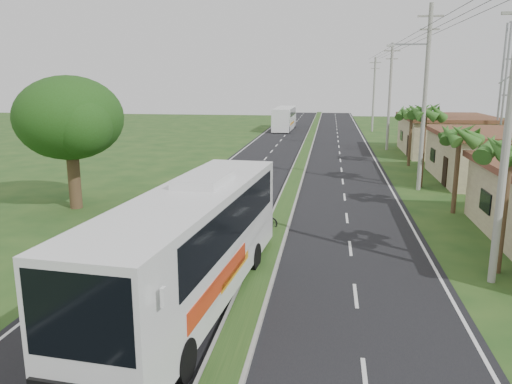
# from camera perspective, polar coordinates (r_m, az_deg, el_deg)

# --- Properties ---
(ground) EXTENTS (180.00, 180.00, 0.00)m
(ground) POSITION_cam_1_polar(r_m,az_deg,el_deg) (17.97, -0.12, -11.14)
(ground) COLOR #1F4419
(ground) RESTS_ON ground
(road_asphalt) EXTENTS (14.00, 160.00, 0.02)m
(road_asphalt) POSITION_cam_1_polar(r_m,az_deg,el_deg) (37.05, 4.47, 1.34)
(road_asphalt) COLOR black
(road_asphalt) RESTS_ON ground
(median_strip) EXTENTS (1.20, 160.00, 0.18)m
(median_strip) POSITION_cam_1_polar(r_m,az_deg,el_deg) (37.04, 4.47, 1.48)
(median_strip) COLOR gray
(median_strip) RESTS_ON ground
(lane_edge_left) EXTENTS (0.12, 160.00, 0.01)m
(lane_edge_left) POSITION_cam_1_polar(r_m,az_deg,el_deg) (38.09, -5.64, 1.61)
(lane_edge_left) COLOR silver
(lane_edge_left) RESTS_ON ground
(lane_edge_right) EXTENTS (0.12, 160.00, 0.01)m
(lane_edge_right) POSITION_cam_1_polar(r_m,az_deg,el_deg) (37.22, 14.82, 0.99)
(lane_edge_right) COLOR silver
(lane_edge_right) RESTS_ON ground
(shop_mid) EXTENTS (7.60, 10.60, 3.67)m
(shop_mid) POSITION_cam_1_polar(r_m,az_deg,el_deg) (40.33, 25.04, 3.78)
(shop_mid) COLOR tan
(shop_mid) RESTS_ON ground
(shop_far) EXTENTS (8.60, 11.60, 3.82)m
(shop_far) POSITION_cam_1_polar(r_m,az_deg,el_deg) (53.79, 20.90, 6.14)
(shop_far) COLOR tan
(shop_far) RESTS_ON ground
(palm_verge_a) EXTENTS (2.40, 2.40, 5.45)m
(palm_verge_a) POSITION_cam_1_polar(r_m,az_deg,el_deg) (20.50, 27.08, 4.25)
(palm_verge_a) COLOR #473321
(palm_verge_a) RESTS_ON ground
(palm_verge_b) EXTENTS (2.40, 2.40, 5.05)m
(palm_verge_b) POSITION_cam_1_polar(r_m,az_deg,el_deg) (29.25, 22.26, 6.04)
(palm_verge_b) COLOR #473321
(palm_verge_b) RESTS_ON ground
(palm_verge_c) EXTENTS (2.40, 2.40, 5.85)m
(palm_verge_c) POSITION_cam_1_polar(r_m,az_deg,el_deg) (35.89, 18.82, 8.59)
(palm_verge_c) COLOR #473321
(palm_verge_c) RESTS_ON ground
(palm_verge_d) EXTENTS (2.40, 2.40, 5.25)m
(palm_verge_d) POSITION_cam_1_polar(r_m,az_deg,el_deg) (44.87, 17.39, 8.63)
(palm_verge_d) COLOR #473321
(palm_verge_d) RESTS_ON ground
(shade_tree) EXTENTS (6.30, 6.00, 7.54)m
(shade_tree) POSITION_cam_1_polar(r_m,az_deg,el_deg) (30.12, -20.70, 7.62)
(shade_tree) COLOR #473321
(shade_tree) RESTS_ON ground
(utility_pole_a) EXTENTS (1.60, 0.28, 11.00)m
(utility_pole_a) POSITION_cam_1_polar(r_m,az_deg,el_deg) (19.30, 26.87, 6.62)
(utility_pole_a) COLOR gray
(utility_pole_a) RESTS_ON ground
(utility_pole_b) EXTENTS (3.20, 0.28, 12.00)m
(utility_pole_b) POSITION_cam_1_polar(r_m,az_deg,el_deg) (34.80, 18.70, 10.36)
(utility_pole_b) COLOR gray
(utility_pole_b) RESTS_ON ground
(utility_pole_c) EXTENTS (1.60, 0.28, 11.00)m
(utility_pole_c) POSITION_cam_1_polar(r_m,az_deg,el_deg) (54.62, 15.04, 10.57)
(utility_pole_c) COLOR gray
(utility_pole_c) RESTS_ON ground
(utility_pole_d) EXTENTS (1.60, 0.28, 10.50)m
(utility_pole_d) POSITION_cam_1_polar(r_m,az_deg,el_deg) (74.53, 13.31, 10.91)
(utility_pole_d) COLOR gray
(utility_pole_d) RESTS_ON ground
(coach_bus_main) EXTENTS (3.73, 12.99, 4.14)m
(coach_bus_main) POSITION_cam_1_polar(r_m,az_deg,el_deg) (16.19, -7.21, -5.32)
(coach_bus_main) COLOR silver
(coach_bus_main) RESTS_ON ground
(coach_bus_far) EXTENTS (2.66, 11.44, 3.32)m
(coach_bus_far) POSITION_cam_1_polar(r_m,az_deg,el_deg) (75.17, 3.28, 8.53)
(coach_bus_far) COLOR white
(coach_bus_far) RESTS_ON ground
(motorcyclist) EXTENTS (1.77, 0.69, 2.18)m
(motorcyclist) POSITION_cam_1_polar(r_m,az_deg,el_deg) (24.46, 0.46, -2.70)
(motorcyclist) COLOR black
(motorcyclist) RESTS_ON ground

